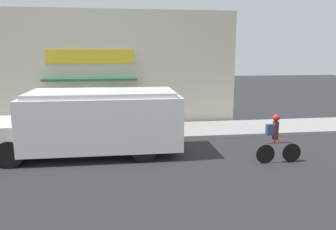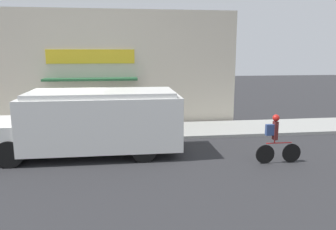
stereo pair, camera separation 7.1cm
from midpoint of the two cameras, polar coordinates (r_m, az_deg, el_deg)
name	(u,v)px [view 1 (the left image)]	position (r m, az deg, el deg)	size (l,w,h in m)	color
ground_plane	(75,143)	(13.75, -16.10, -4.77)	(70.00, 70.00, 0.00)	#2B2B2D
sidewalk	(79,133)	(15.09, -15.38, -3.08)	(28.00, 2.85, 0.13)	#999993
storefront	(81,69)	(16.37, -15.07, 7.71)	(15.33, 1.01, 5.61)	beige
school_bus	(91,122)	(11.80, -13.40, -1.16)	(6.91, 2.81, 2.29)	white
cyclist	(276,139)	(11.29, 18.14, -3.99)	(1.56, 0.22, 1.64)	black
trash_bin	(116,117)	(15.55, -9.26, -0.31)	(0.59, 0.59, 0.99)	slate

